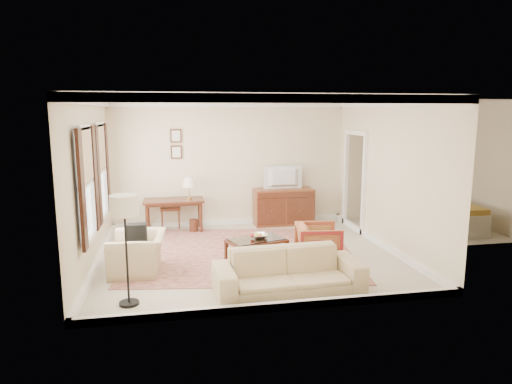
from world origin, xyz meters
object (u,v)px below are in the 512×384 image
object	(u,v)px
striped_armchair	(318,241)
club_armchair	(138,247)
sofa	(289,265)
sideboard	(283,207)
coffee_table	(257,244)
tv	(284,171)
writing_desk	(174,204)

from	to	relation	value
striped_armchair	club_armchair	size ratio (longest dim) A/B	0.76
sofa	sideboard	bearing A→B (deg)	74.30
coffee_table	tv	bearing A→B (deg)	65.84
tv	coffee_table	xyz separation A→B (m)	(-1.15, -2.57, -0.98)
sideboard	sofa	xyz separation A→B (m)	(-0.95, -4.06, -0.00)
writing_desk	sideboard	bearing A→B (deg)	2.95
coffee_table	striped_armchair	xyz separation A→B (m)	(1.08, -0.23, 0.06)
club_armchair	sideboard	bearing A→B (deg)	134.92
striped_armchair	sofa	size ratio (longest dim) A/B	0.35
sofa	writing_desk	bearing A→B (deg)	109.88
striped_armchair	sofa	world-z (taller)	sofa
writing_desk	tv	bearing A→B (deg)	2.50
writing_desk	coffee_table	xyz separation A→B (m)	(1.42, -2.46, -0.29)
coffee_table	sofa	xyz separation A→B (m)	(0.20, -1.47, 0.11)
striped_armchair	sideboard	bearing A→B (deg)	6.58
sideboard	coffee_table	world-z (taller)	sideboard
writing_desk	coffee_table	bearing A→B (deg)	-60.02
sideboard	tv	world-z (taller)	tv
striped_armchair	sofa	distance (m)	1.53
sofa	club_armchair	bearing A→B (deg)	147.19
writing_desk	sofa	distance (m)	4.26
coffee_table	sofa	size ratio (longest dim) A/B	0.52
writing_desk	coffee_table	distance (m)	2.85
coffee_table	striped_armchair	size ratio (longest dim) A/B	1.49
tv	writing_desk	bearing A→B (deg)	2.50
writing_desk	sideboard	size ratio (longest dim) A/B	0.95
sideboard	club_armchair	world-z (taller)	club_armchair
striped_armchair	coffee_table	bearing A→B (deg)	86.27
tv	coffee_table	size ratio (longest dim) A/B	0.77
sideboard	tv	bearing A→B (deg)	-90.00
coffee_table	sofa	world-z (taller)	sofa
striped_armchair	club_armchair	world-z (taller)	club_armchair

